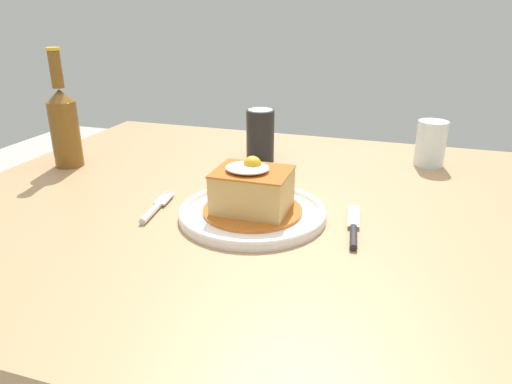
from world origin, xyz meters
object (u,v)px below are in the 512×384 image
at_px(knife, 353,231).
at_px(drinking_glass, 430,147).
at_px(main_plate, 253,212).
at_px(fork, 155,209).
at_px(beer_bottle_amber, 64,124).
at_px(soda_can, 260,136).

bearing_deg(knife, drinking_glass, 73.72).
height_order(main_plate, drinking_glass, drinking_glass).
height_order(knife, drinking_glass, drinking_glass).
bearing_deg(fork, drinking_glass, 42.36).
bearing_deg(main_plate, drinking_glass, 53.21).
relative_size(fork, beer_bottle_amber, 0.53).
distance_m(fork, drinking_glass, 0.65).
xyz_separation_m(knife, soda_can, (-0.26, 0.33, 0.06)).
xyz_separation_m(beer_bottle_amber, drinking_glass, (0.80, 0.26, -0.05)).
bearing_deg(drinking_glass, knife, -106.28).
distance_m(fork, beer_bottle_amber, 0.38).
xyz_separation_m(fork, drinking_glass, (0.48, 0.43, 0.04)).
height_order(main_plate, fork, main_plate).
bearing_deg(main_plate, fork, -169.33).
height_order(main_plate, beer_bottle_amber, beer_bottle_amber).
xyz_separation_m(knife, beer_bottle_amber, (-0.68, 0.15, 0.09)).
height_order(knife, beer_bottle_amber, beer_bottle_amber).
xyz_separation_m(fork, beer_bottle_amber, (-0.32, 0.17, 0.09)).
height_order(main_plate, knife, main_plate).
distance_m(knife, drinking_glass, 0.43).
bearing_deg(main_plate, knife, -4.05).
bearing_deg(beer_bottle_amber, main_plate, -15.92).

